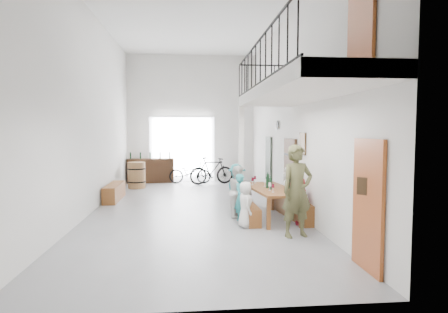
{
  "coord_description": "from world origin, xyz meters",
  "views": [
    {
      "loc": [
        -0.11,
        -10.49,
        2.23
      ],
      "look_at": [
        0.83,
        -0.5,
        1.53
      ],
      "focal_mm": 30.0,
      "sensor_mm": 36.0,
      "label": 1
    }
  ],
  "objects": [
    {
      "name": "bench_inner",
      "position": [
        1.36,
        -1.33,
        0.21
      ],
      "size": [
        0.34,
        1.84,
        0.42
      ],
      "primitive_type": "cube",
      "rotation": [
        0.0,
        0.0,
        0.03
      ],
      "color": "brown",
      "rests_on": "ground"
    },
    {
      "name": "guest_left_c",
      "position": [
        1.16,
        -1.0,
        0.66
      ],
      "size": [
        0.63,
        0.74,
        1.32
      ],
      "primitive_type": "imported",
      "rotation": [
        0.0,
        0.0,
        1.35
      ],
      "color": "silver",
      "rests_on": "ground"
    },
    {
      "name": "guest_left_b",
      "position": [
        1.14,
        -1.55,
        0.59
      ],
      "size": [
        0.39,
        0.49,
        1.18
      ],
      "primitive_type": "imported",
      "rotation": [
        0.0,
        0.0,
        1.84
      ],
      "color": "teal",
      "rests_on": "ground"
    },
    {
      "name": "serving_counter",
      "position": [
        -1.75,
        5.65,
        0.51
      ],
      "size": [
        1.99,
        0.75,
        1.03
      ],
      "primitive_type": "cube",
      "rotation": [
        0.0,
        0.0,
        0.11
      ],
      "color": "#3D2111",
      "rests_on": "ground"
    },
    {
      "name": "bicycle_far",
      "position": [
        0.83,
        4.86,
        0.56
      ],
      "size": [
        1.95,
        0.97,
        1.13
      ],
      "primitive_type": "imported",
      "rotation": [
        0.0,
        0.0,
        1.81
      ],
      "color": "black",
      "rests_on": "ground"
    },
    {
      "name": "guest_left_a",
      "position": [
        1.18,
        -2.09,
        0.53
      ],
      "size": [
        0.38,
        0.54,
        1.06
      ],
      "primitive_type": "imported",
      "rotation": [
        0.0,
        0.0,
        1.66
      ],
      "color": "silver",
      "rests_on": "ground"
    },
    {
      "name": "room_walls",
      "position": [
        0.0,
        0.0,
        3.55
      ],
      "size": [
        12.0,
        12.0,
        12.0
      ],
      "color": "white",
      "rests_on": "ground"
    },
    {
      "name": "bicycle_near",
      "position": [
        -0.07,
        5.23,
        0.46
      ],
      "size": [
        1.8,
        0.79,
        0.92
      ],
      "primitive_type": "imported",
      "rotation": [
        0.0,
        0.0,
        1.47
      ],
      "color": "black",
      "rests_on": "ground"
    },
    {
      "name": "guest_right_b",
      "position": [
        2.53,
        -1.18,
        0.51
      ],
      "size": [
        0.34,
        0.96,
        1.03
      ],
      "primitive_type": "imported",
      "rotation": [
        0.0,
        0.0,
        -1.53
      ],
      "color": "black",
      "rests_on": "ground"
    },
    {
      "name": "counter_bottles",
      "position": [
        -1.75,
        5.63,
        1.17
      ],
      "size": [
        1.7,
        0.19,
        0.28
      ],
      "color": "black",
      "rests_on": "serving_counter"
    },
    {
      "name": "bench_wall",
      "position": [
        2.53,
        -1.24,
        0.25
      ],
      "size": [
        0.52,
        2.16,
        0.49
      ],
      "primitive_type": "cube",
      "rotation": [
        0.0,
        0.0,
        0.11
      ],
      "color": "brown",
      "rests_on": "ground"
    },
    {
      "name": "gateway_portal",
      "position": [
        -0.4,
        5.94,
        1.4
      ],
      "size": [
        2.8,
        0.08,
        2.8
      ],
      "primitive_type": "cube",
      "color": "white",
      "rests_on": "ground"
    },
    {
      "name": "potted_plant",
      "position": [
        2.45,
        0.57,
        0.24
      ],
      "size": [
        0.48,
        0.44,
        0.47
      ],
      "primitive_type": "imported",
      "rotation": [
        0.0,
        0.0,
        0.17
      ],
      "color": "#1C521C",
      "rests_on": "ground"
    },
    {
      "name": "guest_right_a",
      "position": [
        2.53,
        -1.95,
        0.55
      ],
      "size": [
        0.42,
        0.7,
        1.11
      ],
      "primitive_type": "imported",
      "rotation": [
        0.0,
        0.0,
        -1.82
      ],
      "color": "#B11E2E",
      "rests_on": "ground"
    },
    {
      "name": "host_standing",
      "position": [
        2.14,
        -2.93,
        0.97
      ],
      "size": [
        0.8,
        0.62,
        1.93
      ],
      "primitive_type": "imported",
      "rotation": [
        0.0,
        0.0,
        0.25
      ],
      "color": "#494929",
      "rests_on": "ground"
    },
    {
      "name": "tableware",
      "position": [
        1.93,
        -1.41,
        0.92
      ],
      "size": [
        0.84,
        1.79,
        0.35
      ],
      "color": "black",
      "rests_on": "tasting_table"
    },
    {
      "name": "oak_barrel",
      "position": [
        -2.13,
        4.12,
        0.5
      ],
      "size": [
        0.69,
        0.69,
        1.01
      ],
      "color": "brown",
      "rests_on": "ground"
    },
    {
      "name": "guest_right_c",
      "position": [
        2.59,
        -0.72,
        0.63
      ],
      "size": [
        0.42,
        0.63,
        1.27
      ],
      "primitive_type": "imported",
      "rotation": [
        0.0,
        0.0,
        -1.6
      ],
      "color": "silver",
      "rests_on": "ground"
    },
    {
      "name": "side_bench",
      "position": [
        -2.5,
        1.66,
        0.26
      ],
      "size": [
        0.4,
        1.82,
        0.51
      ],
      "primitive_type": "cube",
      "rotation": [
        0.0,
        0.0,
        -0.0
      ],
      "color": "brown",
      "rests_on": "ground"
    },
    {
      "name": "right_wall_decor",
      "position": [
        2.7,
        -1.87,
        1.74
      ],
      "size": [
        0.07,
        8.28,
        5.07
      ],
      "color": "#9B4822",
      "rests_on": "ground"
    },
    {
      "name": "tasting_table",
      "position": [
        1.94,
        -1.34,
        0.71
      ],
      "size": [
        1.18,
        2.36,
        0.79
      ],
      "rotation": [
        0.0,
        0.0,
        0.11
      ],
      "color": "brown",
      "rests_on": "ground"
    },
    {
      "name": "guest_left_d",
      "position": [
        1.19,
        -0.42,
        0.66
      ],
      "size": [
        0.76,
        0.97,
        1.32
      ],
      "primitive_type": "imported",
      "rotation": [
        0.0,
        0.0,
        1.93
      ],
      "color": "teal",
      "rests_on": "ground"
    },
    {
      "name": "balcony",
      "position": [
        1.98,
        -3.13,
        2.96
      ],
      "size": [
        1.52,
        5.62,
        4.0
      ],
      "color": "white",
      "rests_on": "ground"
    },
    {
      "name": "floor",
      "position": [
        0.0,
        0.0,
        0.0
      ],
      "size": [
        12.0,
        12.0,
        0.0
      ],
      "primitive_type": "plane",
      "color": "slate",
      "rests_on": "ground"
    }
  ]
}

